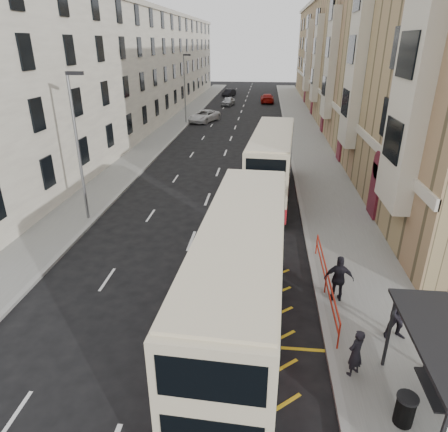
# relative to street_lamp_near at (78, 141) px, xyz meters

# --- Properties ---
(ground) EXTENTS (200.00, 200.00, 0.00)m
(ground) POSITION_rel_street_lamp_near_xyz_m (6.35, -12.00, -4.64)
(ground) COLOR black
(ground) RESTS_ON ground
(pavement_right) EXTENTS (4.00, 120.00, 0.15)m
(pavement_right) POSITION_rel_street_lamp_near_xyz_m (14.35, 18.00, -4.56)
(pavement_right) COLOR slate
(pavement_right) RESTS_ON ground
(pavement_left) EXTENTS (3.00, 120.00, 0.15)m
(pavement_left) POSITION_rel_street_lamp_near_xyz_m (-1.15, 18.00, -4.56)
(pavement_left) COLOR slate
(pavement_left) RESTS_ON ground
(kerb_right) EXTENTS (0.25, 120.00, 0.15)m
(kerb_right) POSITION_rel_street_lamp_near_xyz_m (12.35, 18.00, -4.56)
(kerb_right) COLOR gray
(kerb_right) RESTS_ON ground
(kerb_left) EXTENTS (0.25, 120.00, 0.15)m
(kerb_left) POSITION_rel_street_lamp_near_xyz_m (0.35, 18.00, -4.56)
(kerb_left) COLOR gray
(kerb_left) RESTS_ON ground
(road_markings) EXTENTS (10.00, 110.00, 0.01)m
(road_markings) POSITION_rel_street_lamp_near_xyz_m (6.35, 33.00, -4.63)
(road_markings) COLOR silver
(road_markings) RESTS_ON ground
(terrace_right) EXTENTS (10.75, 79.00, 15.25)m
(terrace_right) POSITION_rel_street_lamp_near_xyz_m (21.23, 33.38, 2.88)
(terrace_right) COLOR #998559
(terrace_right) RESTS_ON ground
(terrace_left) EXTENTS (9.18, 79.00, 13.25)m
(terrace_left) POSITION_rel_street_lamp_near_xyz_m (-7.08, 33.50, 1.88)
(terrace_left) COLOR white
(terrace_left) RESTS_ON ground
(guard_railing) EXTENTS (0.06, 6.56, 1.01)m
(guard_railing) POSITION_rel_street_lamp_near_xyz_m (12.60, -6.25, -3.78)
(guard_railing) COLOR #B0200F
(guard_railing) RESTS_ON pavement_right
(street_lamp_near) EXTENTS (0.93, 0.18, 8.00)m
(street_lamp_near) POSITION_rel_street_lamp_near_xyz_m (0.00, 0.00, 0.00)
(street_lamp_near) COLOR gray
(street_lamp_near) RESTS_ON pavement_left
(street_lamp_far) EXTENTS (0.93, 0.18, 8.00)m
(street_lamp_far) POSITION_rel_street_lamp_near_xyz_m (0.00, 30.00, 0.00)
(street_lamp_far) COLOR gray
(street_lamp_far) RESTS_ON pavement_left
(double_decker_front) EXTENTS (3.08, 11.25, 4.45)m
(double_decker_front) POSITION_rel_street_lamp_near_xyz_m (9.35, -9.03, -2.37)
(double_decker_front) COLOR beige
(double_decker_front) RESTS_ON ground
(double_decker_rear) EXTENTS (3.28, 10.96, 4.31)m
(double_decker_rear) POSITION_rel_street_lamp_near_xyz_m (10.44, 5.21, -2.44)
(double_decker_rear) COLOR beige
(double_decker_rear) RESTS_ON ground
(litter_bin) EXTENTS (0.56, 0.56, 0.93)m
(litter_bin) POSITION_rel_street_lamp_near_xyz_m (13.89, -12.19, -4.01)
(litter_bin) COLOR black
(litter_bin) RESTS_ON pavement_right
(pedestrian_near) EXTENTS (0.70, 0.67, 1.62)m
(pedestrian_near) POSITION_rel_street_lamp_near_xyz_m (12.90, -10.56, -3.68)
(pedestrian_near) COLOR black
(pedestrian_near) RESTS_ON pavement_right
(pedestrian_mid) EXTENTS (0.98, 0.80, 1.89)m
(pedestrian_mid) POSITION_rel_street_lamp_near_xyz_m (14.72, -8.77, -3.54)
(pedestrian_mid) COLOR black
(pedestrian_mid) RESTS_ON pavement_right
(pedestrian_far) EXTENTS (1.15, 0.53, 1.92)m
(pedestrian_far) POSITION_rel_street_lamp_near_xyz_m (13.00, -6.70, -3.53)
(pedestrian_far) COLOR black
(pedestrian_far) RESTS_ON pavement_right
(white_van) EXTENTS (4.11, 5.77, 1.46)m
(white_van) POSITION_rel_street_lamp_near_xyz_m (2.09, 31.27, -3.91)
(white_van) COLOR silver
(white_van) RESTS_ON ground
(car_silver) EXTENTS (2.25, 4.22, 1.36)m
(car_silver) POSITION_rel_street_lamp_near_xyz_m (3.86, 45.71, -3.95)
(car_silver) COLOR #9FA2A6
(car_silver) RESTS_ON ground
(car_dark) EXTENTS (2.48, 4.21, 1.31)m
(car_dark) POSITION_rel_street_lamp_near_xyz_m (2.94, 57.40, -3.98)
(car_dark) COLOR black
(car_dark) RESTS_ON ground
(car_red) EXTENTS (2.33, 5.29, 1.51)m
(car_red) POSITION_rel_street_lamp_near_xyz_m (10.09, 49.42, -3.88)
(car_red) COLOR #950C07
(car_red) RESTS_ON ground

